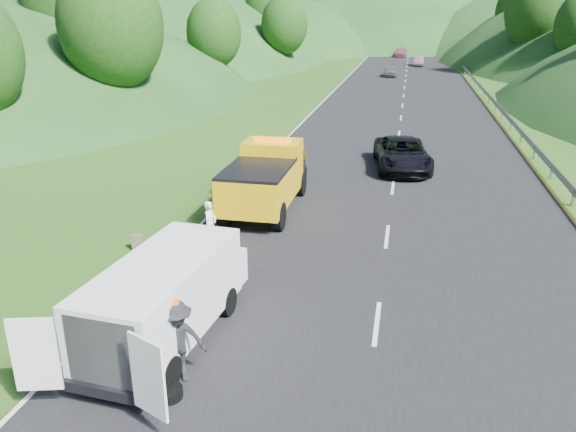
% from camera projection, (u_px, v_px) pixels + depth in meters
% --- Properties ---
extents(ground, '(320.00, 320.00, 0.00)m').
position_uv_depth(ground, '(280.00, 279.00, 16.78)').
color(ground, '#38661E').
rests_on(ground, ground).
extents(road_surface, '(14.00, 200.00, 0.02)m').
position_uv_depth(road_surface, '(404.00, 96.00, 52.96)').
color(road_surface, black).
rests_on(road_surface, ground).
extents(guardrail, '(0.06, 140.00, 1.52)m').
position_uv_depth(guardrail, '(471.00, 82.00, 63.04)').
color(guardrail, gray).
rests_on(guardrail, ground).
extents(tree_line_left, '(14.00, 140.00, 14.00)m').
position_uv_depth(tree_line_left, '(240.00, 71.00, 75.60)').
color(tree_line_left, '#2B5117').
rests_on(tree_line_left, ground).
extents(tree_line_right, '(14.00, 140.00, 14.00)m').
position_uv_depth(tree_line_right, '(575.00, 78.00, 67.48)').
color(tree_line_right, '#2B5117').
rests_on(tree_line_right, ground).
extents(hills_backdrop, '(201.00, 288.60, 44.00)m').
position_uv_depth(hills_backdrop, '(424.00, 43.00, 139.32)').
color(hills_backdrop, '#2D5B23').
rests_on(hills_backdrop, ground).
extents(tow_truck, '(2.39, 6.25, 2.68)m').
position_uv_depth(tow_truck, '(266.00, 178.00, 22.26)').
color(tow_truck, black).
rests_on(tow_truck, ground).
extents(white_van, '(3.32, 6.25, 2.15)m').
position_uv_depth(white_van, '(167.00, 296.00, 13.24)').
color(white_van, black).
rests_on(white_van, ground).
extents(woman, '(0.52, 0.65, 1.60)m').
position_uv_depth(woman, '(211.00, 246.00, 19.09)').
color(woman, white).
rests_on(woman, ground).
extents(child, '(0.65, 0.66, 1.07)m').
position_uv_depth(child, '(219.00, 297.00, 15.69)').
color(child, '#C4C96B').
rests_on(child, ground).
extents(worker, '(1.42, 1.26, 1.90)m').
position_uv_depth(worker, '(180.00, 380.00, 12.16)').
color(worker, black).
rests_on(worker, ground).
extents(suitcase, '(0.37, 0.26, 0.54)m').
position_uv_depth(suitcase, '(137.00, 242.00, 18.74)').
color(suitcase, '#5D5845').
rests_on(suitcase, ground).
extents(spare_tire, '(0.62, 0.62, 0.20)m').
position_uv_depth(spare_tire, '(168.00, 398.00, 11.62)').
color(spare_tire, black).
rests_on(spare_tire, ground).
extents(passing_suv, '(3.26, 5.81, 1.53)m').
position_uv_depth(passing_suv, '(401.00, 169.00, 28.44)').
color(passing_suv, black).
rests_on(passing_suv, ground).
extents(dist_car_a, '(1.58, 3.92, 1.34)m').
position_uv_depth(dist_car_a, '(390.00, 77.00, 68.49)').
color(dist_car_a, '#4A4A4F').
rests_on(dist_car_a, ground).
extents(dist_car_b, '(1.37, 3.93, 1.29)m').
position_uv_depth(dist_car_b, '(418.00, 66.00, 81.89)').
color(dist_car_b, '#634251').
rests_on(dist_car_b, ground).
extents(dist_car_c, '(2.07, 5.09, 1.48)m').
position_uv_depth(dist_car_c, '(401.00, 57.00, 97.87)').
color(dist_car_c, '#8D4653').
rests_on(dist_car_c, ground).
extents(dist_car_d, '(1.58, 3.92, 1.34)m').
position_uv_depth(dist_car_d, '(405.00, 50.00, 116.93)').
color(dist_car_d, '#584D63').
rests_on(dist_car_d, ground).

